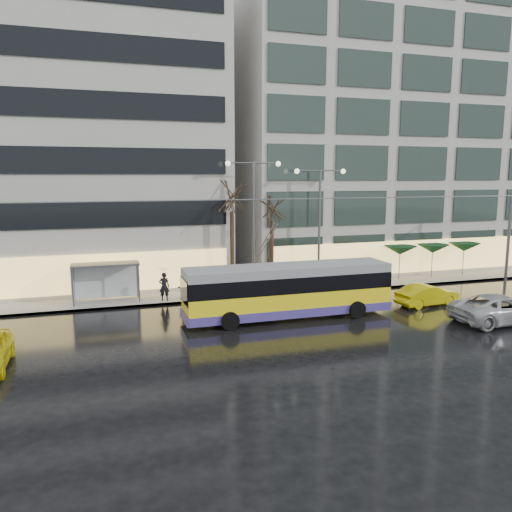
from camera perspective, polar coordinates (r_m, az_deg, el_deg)
name	(u,v)px	position (r m, az deg, el deg)	size (l,w,h in m)	color
ground	(279,343)	(25.09, 2.63, -9.88)	(140.00, 140.00, 0.00)	black
sidewalk	(241,282)	(38.53, -1.68, -2.99)	(80.00, 10.00, 0.15)	gray
kerb	(261,297)	(33.91, 0.59, -4.67)	(80.00, 0.10, 0.15)	slate
building_right	(403,127)	(49.60, 16.42, 13.96)	(32.00, 14.00, 25.00)	#ABA9A4
trolleybus	(288,292)	(28.96, 3.69, -4.15)	(12.13, 4.74, 5.62)	yellow
catenary	(252,238)	(31.81, -0.50, 2.06)	(42.24, 5.12, 7.00)	#595B60
bus_shelter	(100,274)	(33.54, -17.45, -1.96)	(4.20, 1.60, 2.51)	#595B60
street_lamp_near	(253,208)	(34.66, -0.29, 5.53)	(3.96, 0.36, 9.03)	#595B60
street_lamp_far	(320,210)	(36.46, 7.27, 5.20)	(3.96, 0.36, 8.53)	#595B60
tree_a	(232,192)	(34.40, -2.80, 7.32)	(3.20, 3.20, 8.40)	black
tree_b	(272,201)	(35.49, 1.85, 6.27)	(3.20, 3.20, 7.70)	black
parasol_a	(400,250)	(40.38, 16.13, 0.63)	(2.50, 2.50, 2.65)	#595B60
parasol_b	(433,249)	(42.10, 19.55, 0.80)	(2.50, 2.50, 2.65)	#595B60
parasol_c	(464,247)	(43.95, 22.68, 0.95)	(2.50, 2.50, 2.65)	#595B60
taxi_b	(427,295)	(33.63, 18.96, -4.23)	(1.45, 4.17, 1.37)	#DACA0B
sedan_silver	(501,309)	(31.36, 26.24, -5.42)	(2.66, 5.78, 1.61)	#B5B5BA
pedestrian_a	(164,279)	(32.84, -10.47, -2.62)	(1.18, 1.20, 2.19)	black
pedestrian_b	(183,287)	(33.20, -8.40, -3.57)	(0.95, 0.89, 1.55)	black
pedestrian_c	(77,282)	(34.90, -19.82, -2.81)	(1.36, 1.08, 2.11)	black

